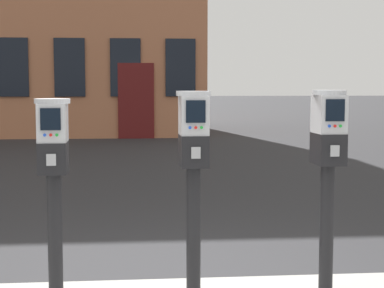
# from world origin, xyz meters

# --- Properties ---
(parking_meter_near_kerb) EXTENTS (0.22, 0.25, 1.28)m
(parking_meter_near_kerb) POSITION_xyz_m (-0.90, -0.24, 1.02)
(parking_meter_near_kerb) COLOR black
(parking_meter_near_kerb) RESTS_ON sidewalk_slab
(parking_meter_twin_adjacent) EXTENTS (0.22, 0.25, 1.32)m
(parking_meter_twin_adjacent) POSITION_xyz_m (-0.04, -0.24, 1.05)
(parking_meter_twin_adjacent) COLOR black
(parking_meter_twin_adjacent) RESTS_ON sidewalk_slab
(parking_meter_end_of_row) EXTENTS (0.22, 0.25, 1.33)m
(parking_meter_end_of_row) POSITION_xyz_m (0.82, -0.24, 1.05)
(parking_meter_end_of_row) COLOR black
(parking_meter_end_of_row) RESTS_ON sidewalk_slab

